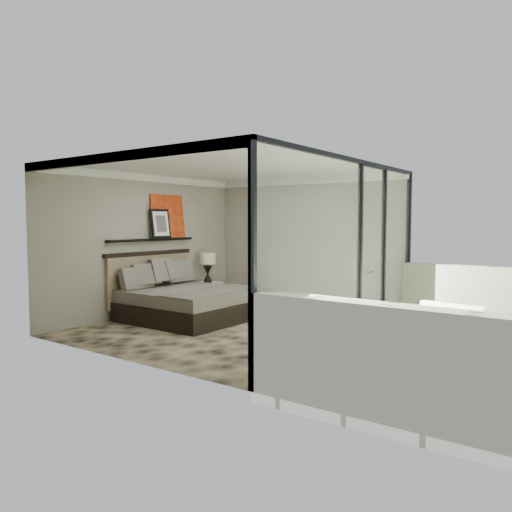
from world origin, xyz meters
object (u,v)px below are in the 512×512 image
Objects in this scene: nightstand at (206,293)px; table_lamp at (208,263)px; lounger at (428,347)px; bed at (185,301)px.

nightstand is 0.84× the size of table_lamp.
table_lamp reaches higher than lounger.
lounger is at bearing -4.98° from nightstand.
table_lamp is (0.03, 0.04, 0.66)m from nightstand.
lounger is at bearing -3.51° from bed.
bed is 1.68m from table_lamp.
bed is 4.72m from lounger.
nightstand is 5.67m from lounger.
lounger reaches higher than nightstand.
lounger is (4.71, -0.29, -0.14)m from bed.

